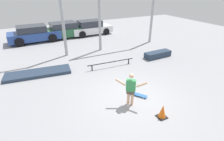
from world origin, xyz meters
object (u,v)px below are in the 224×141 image
traffic_cone (162,111)px  skateboarder (131,88)px  manual_pad (38,73)px  skateboard (138,95)px  grind_box (158,54)px  parked_car_green (65,30)px  grind_rail (111,63)px  parked_car_blue (34,34)px  parked_car_white (91,28)px

traffic_cone → skateboarder: bearing=118.0°
traffic_cone → manual_pad: bearing=123.2°
skateboarder → manual_pad: (-3.19, 4.64, -0.71)m
skateboarder → skateboard: bearing=67.0°
skateboard → manual_pad: size_ratio=0.22×
grind_box → parked_car_green: parked_car_green is taller
grind_rail → traffic_cone: (-0.27, -4.94, -0.02)m
parked_car_blue → traffic_cone: size_ratio=7.70×
grind_rail → skateboard: bearing=-94.5°
parked_car_green → traffic_cone: parked_car_green is taller
grind_box → grind_rail: grind_box is taller
skateboarder → grind_box: 5.90m
grind_box → parked_car_white: (-1.98, 7.91, 0.47)m
grind_box → parked_car_white: 8.17m
skateboarder → grind_box: (4.56, 3.70, -0.60)m
skateboard → grind_box: 5.14m
skateboard → grind_rail: (0.27, 3.36, 0.23)m
skateboard → grind_box: grind_box is taller
skateboard → manual_pad: (-3.85, 4.29, 0.02)m
manual_pad → skateboarder: bearing=-55.5°
skateboarder → parked_car_green: (0.03, 11.72, -0.11)m
skateboard → traffic_cone: size_ratio=1.39×
grind_box → skateboarder: bearing=-140.9°
grind_box → grind_rail: bearing=-180.0°
skateboarder → parked_car_blue: bearing=142.9°
grind_box → manual_pad: bearing=173.1°
traffic_cone → parked_car_white: bearing=81.5°
manual_pad → parked_car_blue: bearing=86.4°
parked_car_green → traffic_cone: 12.98m
manual_pad → parked_car_white: 9.07m
skateboarder → traffic_cone: (0.66, -1.24, -0.53)m
grind_box → parked_car_green: (-4.52, 8.01, 0.48)m
skateboard → parked_car_blue: size_ratio=0.18×
parked_car_white → skateboard: bearing=-100.8°
grind_rail → parked_car_green: 8.08m
manual_pad → skateboard: bearing=-48.1°
parked_car_white → traffic_cone: (-1.92, -12.85, -0.40)m
manual_pad → parked_car_white: bearing=50.4°
grind_box → grind_rail: 3.63m
skateboard → grind_rail: bearing=140.5°
skateboarder → parked_car_green: bearing=129.2°
skateboard → parked_car_white: size_ratio=0.19×
manual_pad → parked_car_blue: size_ratio=0.82×
parked_car_white → grind_rail: bearing=-102.9°
parked_car_white → traffic_cone: size_ratio=7.27×
parked_car_blue → parked_car_green: 2.80m
parked_car_white → traffic_cone: 13.00m
manual_pad → parked_car_blue: 6.89m
skateboarder → parked_car_white: skateboarder is taller
parked_car_blue → manual_pad: bearing=-95.6°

